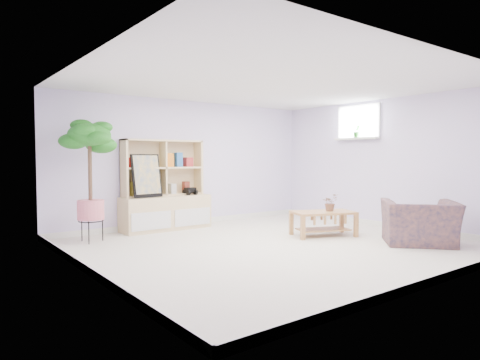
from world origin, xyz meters
TOP-DOWN VIEW (x-y plane):
  - floor at (0.00, 0.00)m, footprint 5.50×5.00m
  - ceiling at (0.00, 0.00)m, footprint 5.50×5.00m
  - walls at (0.00, 0.00)m, footprint 5.51×5.01m
  - baseboard at (0.00, 0.00)m, footprint 5.50×5.00m
  - window at (2.73, 0.60)m, footprint 0.10×0.98m
  - window_sill at (2.67, 0.60)m, footprint 0.14×1.00m
  - storage_unit at (-0.65, 2.24)m, footprint 1.63×0.55m
  - poster at (-1.05, 2.18)m, footprint 0.56×0.18m
  - toy_truck at (-0.18, 2.18)m, footprint 0.30×0.22m
  - coffee_table at (1.15, 0.08)m, footprint 1.14×0.89m
  - table_plant at (1.27, 0.04)m, footprint 0.26×0.23m
  - floor_tree at (-2.11, 1.89)m, footprint 0.72×0.72m
  - armchair at (1.76, -1.28)m, footprint 1.34×1.35m
  - sill_plant at (2.67, 0.60)m, footprint 0.16×0.15m

SIDE VIEW (x-z plane):
  - floor at x=0.00m, z-range -0.01..0.01m
  - baseboard at x=0.00m, z-range 0.00..0.10m
  - coffee_table at x=1.15m, z-range 0.00..0.41m
  - armchair at x=1.76m, z-range 0.00..0.75m
  - table_plant at x=1.27m, z-range 0.41..0.70m
  - toy_truck at x=-0.18m, z-range 0.61..0.77m
  - storage_unit at x=-0.65m, z-range 0.00..1.63m
  - floor_tree at x=-2.11m, z-range 0.00..1.91m
  - poster at x=-1.05m, z-range 0.61..1.37m
  - walls at x=0.00m, z-range 0.00..2.40m
  - window_sill at x=2.67m, z-range 1.66..1.70m
  - sill_plant at x=2.67m, z-range 1.70..1.94m
  - window at x=2.73m, z-range 1.66..2.34m
  - ceiling at x=0.00m, z-range 2.40..2.40m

